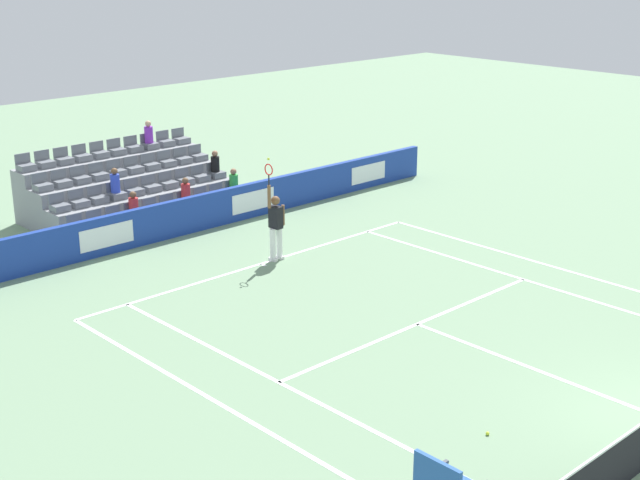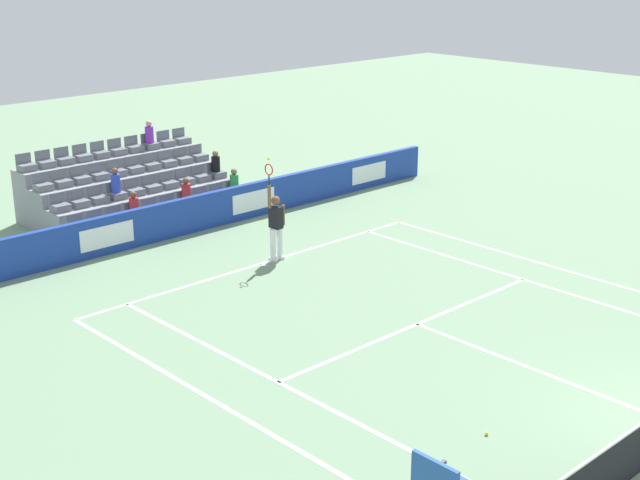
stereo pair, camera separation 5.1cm
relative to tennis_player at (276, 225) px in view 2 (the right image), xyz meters
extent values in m
cube|color=white|center=(0.53, -0.02, -0.99)|extent=(10.97, 0.10, 0.01)
cube|color=white|center=(0.53, 5.47, -0.99)|extent=(8.23, 0.10, 0.01)
cube|color=white|center=(0.53, 8.67, -0.99)|extent=(0.10, 6.40, 0.01)
cube|color=white|center=(4.64, 5.92, -0.99)|extent=(0.10, 11.89, 0.01)
cube|color=white|center=(-3.59, 5.92, -0.99)|extent=(0.10, 11.89, 0.01)
cube|color=white|center=(6.01, 5.92, -0.99)|extent=(0.10, 11.89, 0.01)
cube|color=white|center=(-4.96, 5.92, -0.99)|extent=(0.10, 11.89, 0.01)
cube|color=white|center=(0.53, 0.08, -0.99)|extent=(0.10, 0.20, 0.01)
cube|color=#193899|center=(0.53, -3.56, -0.45)|extent=(20.62, 0.20, 1.08)
cube|color=white|center=(-7.21, -3.45, -0.45)|extent=(1.65, 0.01, 0.61)
cube|color=white|center=(-2.05, -3.45, -0.45)|extent=(1.65, 0.01, 0.61)
cube|color=white|center=(3.10, -3.45, -0.45)|extent=(1.65, 0.01, 0.61)
cylinder|color=white|center=(-0.13, -0.01, -0.54)|extent=(0.16, 0.16, 0.90)
cylinder|color=white|center=(0.11, 0.00, -0.54)|extent=(0.16, 0.16, 0.90)
cube|color=white|center=(-0.13, -0.01, -0.95)|extent=(0.13, 0.26, 0.08)
cube|color=white|center=(0.11, 0.00, -0.95)|extent=(0.13, 0.26, 0.08)
cube|color=black|center=(-0.01, 0.00, 0.21)|extent=(0.23, 0.37, 0.60)
sphere|color=brown|center=(-0.01, 0.00, 0.67)|extent=(0.24, 0.24, 0.24)
cylinder|color=brown|center=(0.21, 0.00, 0.82)|extent=(0.09, 0.09, 0.62)
cylinder|color=brown|center=(-0.23, 0.04, 0.23)|extent=(0.09, 0.09, 0.56)
cylinder|color=black|center=(0.21, 0.00, 1.27)|extent=(0.04, 0.04, 0.28)
torus|color=red|center=(0.21, 0.00, 1.55)|extent=(0.04, 0.31, 0.31)
sphere|color=#D1E533|center=(0.21, 0.00, 1.83)|extent=(0.07, 0.07, 0.07)
cube|color=#474C54|center=(7.21, 11.41, 0.94)|extent=(0.56, 0.05, 0.04)
cube|color=gray|center=(0.53, -4.63, -0.78)|extent=(6.20, 0.95, 0.42)
cube|color=slate|center=(-2.26, -4.63, -0.47)|extent=(0.48, 0.44, 0.20)
cube|color=slate|center=(-2.26, -4.83, -0.22)|extent=(0.48, 0.04, 0.30)
cube|color=slate|center=(-1.64, -4.63, -0.47)|extent=(0.48, 0.44, 0.20)
cube|color=slate|center=(-1.64, -4.83, -0.22)|extent=(0.48, 0.04, 0.30)
cube|color=slate|center=(-1.02, -4.63, -0.47)|extent=(0.48, 0.44, 0.20)
cube|color=slate|center=(-1.02, -4.83, -0.22)|extent=(0.48, 0.04, 0.30)
cube|color=slate|center=(-0.40, -4.63, -0.47)|extent=(0.48, 0.44, 0.20)
cube|color=slate|center=(-0.40, -4.83, -0.22)|extent=(0.48, 0.04, 0.30)
cube|color=slate|center=(0.22, -4.63, -0.47)|extent=(0.48, 0.44, 0.20)
cube|color=slate|center=(0.22, -4.83, -0.22)|extent=(0.48, 0.04, 0.30)
cube|color=slate|center=(0.84, -4.63, -0.47)|extent=(0.48, 0.44, 0.20)
cube|color=slate|center=(0.84, -4.83, -0.22)|extent=(0.48, 0.04, 0.30)
cube|color=slate|center=(1.46, -4.63, -0.47)|extent=(0.48, 0.44, 0.20)
cube|color=slate|center=(1.46, -4.83, -0.22)|extent=(0.48, 0.04, 0.30)
cube|color=slate|center=(2.08, -4.63, -0.47)|extent=(0.48, 0.44, 0.20)
cube|color=slate|center=(2.08, -4.83, -0.22)|extent=(0.48, 0.04, 0.30)
cube|color=slate|center=(2.70, -4.63, -0.47)|extent=(0.48, 0.44, 0.20)
cube|color=slate|center=(2.70, -4.83, -0.22)|extent=(0.48, 0.04, 0.30)
cube|color=slate|center=(3.32, -4.63, -0.47)|extent=(0.48, 0.44, 0.20)
cube|color=slate|center=(3.32, -4.83, -0.22)|extent=(0.48, 0.04, 0.30)
cube|color=gray|center=(0.53, -5.58, -0.57)|extent=(6.20, 0.95, 0.84)
cube|color=slate|center=(-2.26, -5.58, -0.05)|extent=(0.48, 0.44, 0.20)
cube|color=slate|center=(-2.26, -5.78, 0.20)|extent=(0.48, 0.04, 0.30)
cube|color=slate|center=(-1.64, -5.58, -0.05)|extent=(0.48, 0.44, 0.20)
cube|color=slate|center=(-1.64, -5.78, 0.20)|extent=(0.48, 0.04, 0.30)
cube|color=slate|center=(-1.02, -5.58, -0.05)|extent=(0.48, 0.44, 0.20)
cube|color=slate|center=(-1.02, -5.78, 0.20)|extent=(0.48, 0.04, 0.30)
cube|color=slate|center=(-0.40, -5.58, -0.05)|extent=(0.48, 0.44, 0.20)
cube|color=slate|center=(-0.40, -5.78, 0.20)|extent=(0.48, 0.04, 0.30)
cube|color=slate|center=(0.22, -5.58, -0.05)|extent=(0.48, 0.44, 0.20)
cube|color=slate|center=(0.22, -5.78, 0.20)|extent=(0.48, 0.04, 0.30)
cube|color=slate|center=(0.84, -5.58, -0.05)|extent=(0.48, 0.44, 0.20)
cube|color=slate|center=(0.84, -5.78, 0.20)|extent=(0.48, 0.04, 0.30)
cube|color=slate|center=(1.46, -5.58, -0.05)|extent=(0.48, 0.44, 0.20)
cube|color=slate|center=(1.46, -5.78, 0.20)|extent=(0.48, 0.04, 0.30)
cube|color=slate|center=(2.08, -5.58, -0.05)|extent=(0.48, 0.44, 0.20)
cube|color=slate|center=(2.08, -5.78, 0.20)|extent=(0.48, 0.04, 0.30)
cube|color=slate|center=(2.70, -5.58, -0.05)|extent=(0.48, 0.44, 0.20)
cube|color=slate|center=(2.70, -5.78, 0.20)|extent=(0.48, 0.04, 0.30)
cube|color=slate|center=(3.32, -5.58, -0.05)|extent=(0.48, 0.44, 0.20)
cube|color=slate|center=(3.32, -5.78, 0.20)|extent=(0.48, 0.04, 0.30)
cube|color=gray|center=(0.53, -6.53, -0.36)|extent=(6.20, 0.95, 1.26)
cube|color=slate|center=(-2.26, -6.53, 0.37)|extent=(0.48, 0.44, 0.20)
cube|color=slate|center=(-2.26, -6.73, 0.62)|extent=(0.48, 0.04, 0.30)
cube|color=slate|center=(-1.64, -6.53, 0.37)|extent=(0.48, 0.44, 0.20)
cube|color=slate|center=(-1.64, -6.73, 0.62)|extent=(0.48, 0.04, 0.30)
cube|color=slate|center=(-1.02, -6.53, 0.37)|extent=(0.48, 0.44, 0.20)
cube|color=slate|center=(-1.02, -6.73, 0.62)|extent=(0.48, 0.04, 0.30)
cube|color=slate|center=(-0.40, -6.53, 0.37)|extent=(0.48, 0.44, 0.20)
cube|color=slate|center=(-0.40, -6.73, 0.62)|extent=(0.48, 0.04, 0.30)
cube|color=slate|center=(0.22, -6.53, 0.37)|extent=(0.48, 0.44, 0.20)
cube|color=slate|center=(0.22, -6.73, 0.62)|extent=(0.48, 0.04, 0.30)
cube|color=slate|center=(0.84, -6.53, 0.37)|extent=(0.48, 0.44, 0.20)
cube|color=slate|center=(0.84, -6.73, 0.62)|extent=(0.48, 0.04, 0.30)
cube|color=slate|center=(1.46, -6.53, 0.37)|extent=(0.48, 0.44, 0.20)
cube|color=slate|center=(1.46, -6.73, 0.62)|extent=(0.48, 0.04, 0.30)
cube|color=slate|center=(2.08, -6.53, 0.37)|extent=(0.48, 0.44, 0.20)
cube|color=slate|center=(2.08, -6.73, 0.62)|extent=(0.48, 0.04, 0.30)
cube|color=slate|center=(2.70, -6.53, 0.37)|extent=(0.48, 0.44, 0.20)
cube|color=slate|center=(2.70, -6.73, 0.62)|extent=(0.48, 0.04, 0.30)
cube|color=slate|center=(3.32, -6.53, 0.37)|extent=(0.48, 0.44, 0.20)
cube|color=slate|center=(3.32, -6.73, 0.62)|extent=(0.48, 0.04, 0.30)
cube|color=gray|center=(0.53, -7.48, -0.15)|extent=(6.20, 0.95, 1.68)
cube|color=slate|center=(-2.26, -7.48, 0.79)|extent=(0.48, 0.44, 0.20)
cube|color=slate|center=(-2.26, -7.68, 1.04)|extent=(0.48, 0.04, 0.30)
cube|color=slate|center=(-1.64, -7.48, 0.79)|extent=(0.48, 0.44, 0.20)
cube|color=slate|center=(-1.64, -7.68, 1.04)|extent=(0.48, 0.04, 0.30)
cube|color=slate|center=(-1.02, -7.48, 0.79)|extent=(0.48, 0.44, 0.20)
cube|color=slate|center=(-1.02, -7.68, 1.04)|extent=(0.48, 0.04, 0.30)
cube|color=slate|center=(-0.40, -7.48, 0.79)|extent=(0.48, 0.44, 0.20)
cube|color=slate|center=(-0.40, -7.68, 1.04)|extent=(0.48, 0.04, 0.30)
cube|color=slate|center=(0.22, -7.48, 0.79)|extent=(0.48, 0.44, 0.20)
cube|color=slate|center=(0.22, -7.68, 1.04)|extent=(0.48, 0.04, 0.30)
cube|color=slate|center=(0.84, -7.48, 0.79)|extent=(0.48, 0.44, 0.20)
cube|color=slate|center=(0.84, -7.68, 1.04)|extent=(0.48, 0.04, 0.30)
cube|color=slate|center=(1.46, -7.48, 0.79)|extent=(0.48, 0.44, 0.20)
cube|color=slate|center=(1.46, -7.68, 1.04)|extent=(0.48, 0.04, 0.30)
cube|color=slate|center=(2.08, -7.48, 0.79)|extent=(0.48, 0.44, 0.20)
cube|color=slate|center=(2.08, -7.68, 1.04)|extent=(0.48, 0.04, 0.30)
cube|color=slate|center=(2.70, -7.48, 0.79)|extent=(0.48, 0.44, 0.20)
cube|color=slate|center=(2.70, -7.68, 1.04)|extent=(0.48, 0.04, 0.30)
cube|color=slate|center=(3.32, -7.48, 0.79)|extent=(0.48, 0.44, 0.20)
cube|color=slate|center=(3.32, -7.68, 1.04)|extent=(0.48, 0.04, 0.30)
cylinder|color=blue|center=(1.46, -5.63, 0.32)|extent=(0.28, 0.28, 0.55)
sphere|color=brown|center=(1.46, -5.63, 0.70)|extent=(0.20, 0.20, 0.20)
cylinder|color=black|center=(-2.26, -5.63, 0.30)|extent=(0.28, 0.28, 0.50)
sphere|color=#9E7251|center=(-2.26, -5.63, 0.65)|extent=(0.20, 0.20, 0.20)
cylinder|color=red|center=(1.46, -4.68, -0.15)|extent=(0.28, 0.28, 0.44)
sphere|color=brown|center=(1.46, -4.68, 0.16)|extent=(0.20, 0.20, 0.20)
cylinder|color=purple|center=(-1.02, -7.53, 1.16)|extent=(0.28, 0.28, 0.54)
sphere|color=#D3A884|center=(-1.02, -7.53, 1.53)|extent=(0.20, 0.20, 0.20)
cylinder|color=green|center=(-2.26, -4.68, -0.13)|extent=(0.28, 0.28, 0.49)
sphere|color=#9E7251|center=(-2.26, -4.68, 0.22)|extent=(0.20, 0.20, 0.20)
cylinder|color=red|center=(-0.40, -4.68, -0.11)|extent=(0.28, 0.28, 0.52)
sphere|color=brown|center=(-0.40, -4.68, 0.25)|extent=(0.20, 0.20, 0.20)
sphere|color=#D1E533|center=(3.30, 9.46, -0.96)|extent=(0.07, 0.07, 0.07)
camera|label=1|loc=(14.98, 17.57, 7.21)|focal=50.88mm
camera|label=2|loc=(14.95, 17.61, 7.21)|focal=50.88mm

